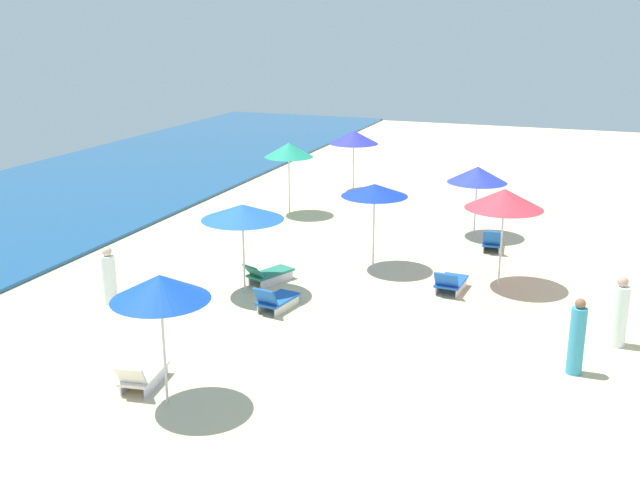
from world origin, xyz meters
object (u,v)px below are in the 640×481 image
umbrella_0 (242,212)px  umbrella_3 (477,175)px  beachgoer_0 (619,314)px  umbrella_1 (289,150)px  umbrella_5 (354,137)px  beachgoer_1 (577,339)px  umbrella_2 (160,287)px  lounge_chair_2_0 (142,375)px  umbrella_6 (504,199)px  lounge_chair_0_0 (268,274)px  lounge_chair_3_0 (492,242)px  lounge_chair_6_0 (450,282)px  lounge_chair_0_1 (276,300)px  beachgoer_2 (109,278)px  umbrella_4 (375,190)px

umbrella_0 → umbrella_3: 9.09m
beachgoer_0 → umbrella_1: bearing=28.7°
umbrella_5 → beachgoer_1: size_ratio=1.55×
umbrella_2 → umbrella_3: umbrella_2 is taller
lounge_chair_2_0 → umbrella_6: 10.58m
umbrella_2 → beachgoer_1: (4.07, -7.25, -1.59)m
umbrella_1 → lounge_chair_0_0: bearing=-161.8°
lounge_chair_3_0 → lounge_chair_6_0: 4.22m
umbrella_5 → beachgoer_0: bearing=-140.9°
umbrella_3 → umbrella_2: bearing=165.2°
umbrella_1 → umbrella_0: bearing=-165.4°
umbrella_3 → lounge_chair_0_0: bearing=145.7°
umbrella_0 → umbrella_6: 6.97m
beachgoer_0 → lounge_chair_6_0: bearing=37.8°
umbrella_5 → beachgoer_0: 16.57m
umbrella_5 → lounge_chair_6_0: (-10.70, -6.24, -2.02)m
lounge_chair_0_0 → beachgoer_1: beachgoer_1 is taller
lounge_chair_2_0 → lounge_chair_3_0: lounge_chair_3_0 is taller
umbrella_0 → lounge_chair_0_0: (0.96, -0.25, -1.99)m
umbrella_1 → umbrella_3: umbrella_1 is taller
lounge_chair_6_0 → umbrella_0: bearing=25.1°
lounge_chair_0_1 → lounge_chair_6_0: size_ratio=1.03×
umbrella_3 → beachgoer_2: bearing=141.1°
umbrella_3 → beachgoer_2: (-9.60, 7.74, -1.39)m
lounge_chair_0_0 → umbrella_6: (2.03, -6.04, 2.19)m
umbrella_3 → lounge_chair_6_0: size_ratio=1.76×
lounge_chair_2_0 → umbrella_3: size_ratio=0.58×
lounge_chair_3_0 → umbrella_2: bearing=65.0°
umbrella_2 → beachgoer_0: 10.10m
lounge_chair_2_0 → beachgoer_2: beachgoer_2 is taller
umbrella_0 → beachgoer_0: bearing=-90.5°
umbrella_6 → lounge_chair_6_0: 2.65m
umbrella_4 → lounge_chair_2_0: bearing=165.9°
umbrella_0 → lounge_chair_6_0: size_ratio=1.82×
lounge_chair_3_0 → beachgoer_2: size_ratio=0.85×
umbrella_2 → lounge_chair_3_0: size_ratio=1.99×
lounge_chair_0_1 → beachgoer_0: size_ratio=0.84×
lounge_chair_2_0 → beachgoer_0: beachgoer_0 is taller
lounge_chair_0_1 → umbrella_5: (13.54, 2.36, 2.02)m
lounge_chair_2_0 → umbrella_3: bearing=-117.0°
umbrella_2 → beachgoer_0: (5.86, -8.07, -1.61)m
lounge_chair_3_0 → umbrella_6: bearing=96.2°
beachgoer_1 → lounge_chair_0_0: bearing=168.6°
umbrella_0 → lounge_chair_6_0: (2.02, -5.14, -1.98)m
lounge_chair_0_0 → lounge_chair_6_0: size_ratio=1.17×
umbrella_3 → umbrella_5: 7.79m
lounge_chair_0_0 → umbrella_6: umbrella_6 is taller
umbrella_3 → lounge_chair_6_0: bearing=-177.0°
umbrella_2 → umbrella_6: 10.25m
lounge_chair_0_1 → beachgoer_0: 8.10m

